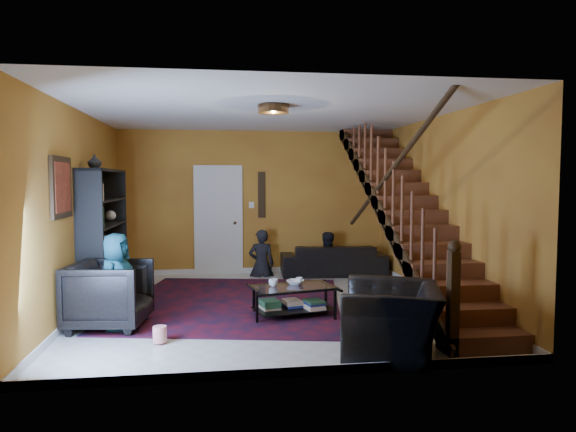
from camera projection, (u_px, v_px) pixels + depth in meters
name	position (u px, v px, depth m)	size (l,w,h in m)	color
floor	(268.00, 306.00, 7.50)	(5.50, 5.50, 0.00)	beige
room	(181.00, 286.00, 8.63)	(5.50, 5.50, 5.50)	gold
staircase	(408.00, 209.00, 7.69)	(0.95, 5.02, 3.18)	brown
bookshelf	(104.00, 238.00, 7.70)	(0.35, 1.80, 2.00)	black
door	(218.00, 222.00, 10.02)	(0.82, 0.05, 2.05)	silver
framed_picture	(61.00, 187.00, 6.14)	(0.04, 0.74, 0.74)	maroon
wall_hanging	(262.00, 195.00, 10.11)	(0.14, 0.03, 0.90)	black
ceiling_fixture	(273.00, 109.00, 6.52)	(0.40, 0.40, 0.10)	#3F2814
rug	(233.00, 302.00, 7.69)	(3.12, 3.57, 0.02)	#4B0D1A
sofa	(333.00, 260.00, 9.96)	(2.01, 0.79, 0.59)	black
armchair_left	(110.00, 295.00, 6.34)	(0.90, 0.92, 0.84)	black
armchair_right	(392.00, 320.00, 5.40)	(1.13, 0.99, 0.73)	black
person_adult_a	(261.00, 264.00, 9.82)	(0.49, 0.32, 1.35)	black
person_adult_b	(326.00, 265.00, 10.00)	(0.62, 0.49, 1.28)	black
person_child	(116.00, 282.00, 6.25)	(0.59, 0.38, 1.20)	#174A57
coffee_table	(293.00, 299.00, 6.90)	(1.20, 0.86, 0.41)	black
cup_a	(273.00, 283.00, 6.88)	(0.13, 0.13, 0.10)	#999999
cup_b	(299.00, 280.00, 7.06)	(0.09, 0.09, 0.09)	#999999
bowl	(295.00, 282.00, 7.02)	(0.23, 0.23, 0.06)	#999999
vase	(95.00, 162.00, 7.12)	(0.18, 0.18, 0.19)	#999999
popcorn_bucket	(160.00, 334.00, 5.76)	(0.16, 0.16, 0.18)	red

